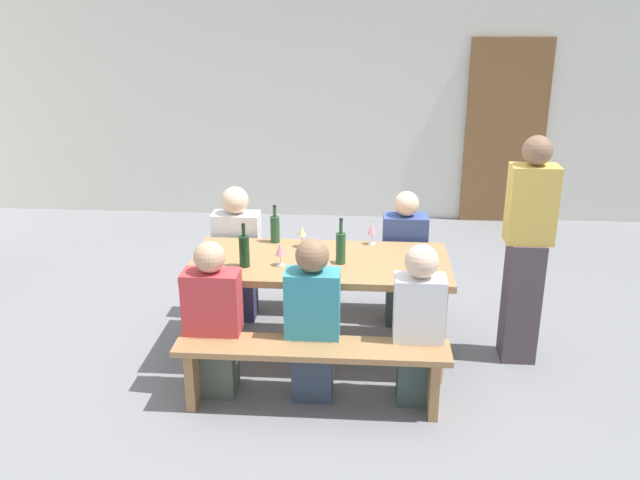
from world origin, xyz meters
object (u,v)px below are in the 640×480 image
wine_bottle_0 (275,228)px  wine_glass_0 (302,232)px  seated_guest_near_1 (313,322)px  seated_guest_far_0 (237,256)px  wooden_door (505,133)px  wine_glass_2 (325,259)px  seated_guest_near_2 (418,327)px  wine_bottle_2 (244,250)px  bench_far (326,273)px  wine_glass_1 (372,229)px  tasting_table (320,270)px  bench_near (312,360)px  seated_guest_far_1 (404,262)px  standing_host (526,254)px  wine_glass_3 (280,250)px  seated_guest_near_0 (213,323)px  wine_bottle_1 (341,247)px

wine_bottle_0 → wine_glass_0: (0.21, -0.09, 0.01)m
seated_guest_near_1 → seated_guest_far_0: (-0.71, 1.14, 0.00)m
wooden_door → wine_glass_0: (-2.03, -3.08, -0.18)m
wine_glass_0 → wine_glass_2: same height
wooden_door → seated_guest_near_2: bearing=-107.2°
wine_bottle_2 → seated_guest_far_0: size_ratio=0.28×
bench_far → wine_glass_1: 0.73m
tasting_table → wine_glass_2: wine_glass_2 is taller
tasting_table → wine_glass_2: bearing=-79.2°
seated_guest_near_1 → seated_guest_far_0: size_ratio=0.99×
wine_bottle_2 → wine_glass_0: bearing=49.2°
bench_near → seated_guest_far_1: bearing=63.9°
seated_guest_near_2 → wine_bottle_0: bearing=48.8°
bench_far → standing_host: 1.67m
wine_glass_3 → seated_guest_far_0: bearing=122.7°
wine_glass_0 → bench_near: bearing=-81.0°
bench_near → wine_glass_3: 0.83m
seated_guest_near_0 → seated_guest_far_0: (-0.05, 1.14, 0.03)m
tasting_table → wine_bottle_0: 0.54m
bench_near → seated_guest_near_0: 0.70m
seated_guest_far_1 → wooden_door: bearing=155.7°
standing_host → wine_bottle_0: bearing=-9.3°
wine_bottle_2 → standing_host: bearing=6.0°
bench_far → seated_guest_near_1: seated_guest_near_1 is taller
seated_guest_far_0 → wine_glass_3: bearing=32.7°
seated_guest_near_1 → seated_guest_near_2: size_ratio=1.02×
wine_glass_1 → seated_guest_near_1: size_ratio=0.15×
wooden_door → wine_glass_2: 4.06m
wine_bottle_1 → wine_glass_2: bearing=-112.9°
standing_host → bench_far: bearing=-24.8°
bench_far → seated_guest_far_1: 0.67m
bench_far → seated_guest_far_0: (-0.71, -0.15, 0.19)m
wooden_door → wine_glass_1: 3.35m
wine_bottle_1 → wine_bottle_2: (-0.66, -0.11, -0.00)m
seated_guest_near_1 → bench_near: bearing=-177.1°
tasting_table → seated_guest_near_1: 0.58m
tasting_table → seated_guest_near_1: bearing=-90.8°
seated_guest_near_1 → standing_host: standing_host is taller
tasting_table → seated_guest_far_1: 0.86m
wooden_door → wine_glass_2: (-1.83, -3.62, -0.18)m
bench_near → tasting_table: bearing=90.0°
wine_bottle_0 → standing_host: bearing=-9.3°
wine_glass_2 → seated_guest_far_0: 1.19m
wine_bottle_0 → wine_glass_1: 0.74m
wine_bottle_0 → seated_guest_near_1: bearing=-68.4°
wine_glass_3 → seated_guest_near_2: seated_guest_near_2 is taller
bench_far → wine_glass_0: (-0.15, -0.46, 0.52)m
wine_glass_1 → standing_host: 1.13m
seated_guest_near_1 → seated_guest_near_2: 0.68m
wine_bottle_1 → seated_guest_near_1: seated_guest_near_1 is taller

